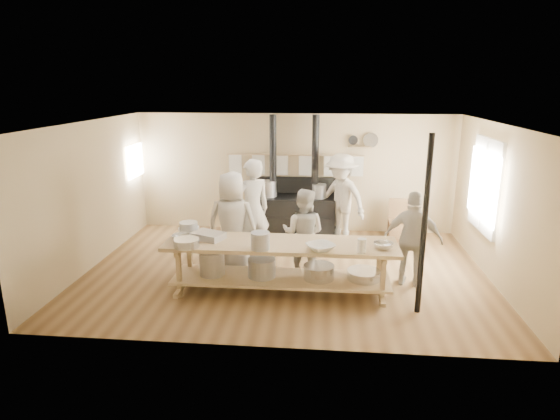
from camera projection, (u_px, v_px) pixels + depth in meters
The scene contains 24 objects.
ground at pixel (285, 271), 8.33m from camera, with size 7.00×7.00×0.00m, color brown.
room_shell at pixel (286, 182), 7.90m from camera, with size 7.00×7.00×7.00m.
window_right at pixel (485, 185), 8.19m from camera, with size 0.09×1.50×1.65m.
left_opening at pixel (135, 161), 10.14m from camera, with size 0.00×0.90×0.90m.
stove at pixel (293, 211), 10.22m from camera, with size 1.90×0.75×2.60m.
towel_rail at pixel (295, 162), 10.22m from camera, with size 3.00×0.04×0.47m.
back_wall_shelf at pixel (363, 142), 10.00m from camera, with size 0.63×0.14×0.32m.
prep_table at pixel (280, 262), 7.33m from camera, with size 3.60×0.90×0.85m.
support_post at pixel (424, 227), 6.50m from camera, with size 0.08×0.08×2.60m, color black.
cook_far_left at pixel (252, 210), 8.63m from camera, with size 0.70×0.46×1.92m, color beige.
cook_left at pixel (303, 233), 7.92m from camera, with size 0.75×0.58×1.54m, color beige.
cook_center at pixel (232, 224), 8.02m from camera, with size 0.88×0.57×1.81m, color beige.
cook_right at pixel (413, 239), 7.56m from camera, with size 0.93×0.39×1.58m, color beige.
cook_by_window at pixel (341, 198), 9.69m from camera, with size 1.20×0.69×1.86m, color beige.
chair at pixel (398, 229), 9.87m from camera, with size 0.42×0.42×0.88m.
bowl_white_a at pixel (189, 230), 7.69m from camera, with size 0.35×0.35×0.09m, color white.
bowl_steel_a at pixel (182, 238), 7.31m from camera, with size 0.30×0.30×0.09m, color silver.
bowl_white_b at pixel (321, 247), 6.89m from camera, with size 0.40×0.40×0.10m, color white.
bowl_steel_b at pixel (383, 246), 6.95m from camera, with size 0.30×0.30×0.09m, color silver.
roasting_pan at pixel (208, 236), 7.38m from camera, with size 0.49×0.33×0.11m, color #B2B2B7.
mixing_bowl_large at pixel (187, 243), 7.03m from camera, with size 0.39×0.39×0.12m, color silver.
bucket_galv at pixel (260, 241), 6.91m from camera, with size 0.28×0.28×0.26m, color gray.
deep_bowl_enamel at pixel (189, 227), 7.67m from camera, with size 0.29×0.29×0.18m, color white.
pitcher at pixel (362, 246), 6.78m from camera, with size 0.13×0.13×0.21m, color white.
Camera 1 is at (0.64, -7.72, 3.24)m, focal length 30.00 mm.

